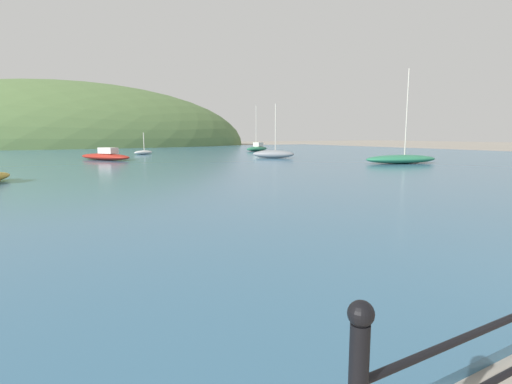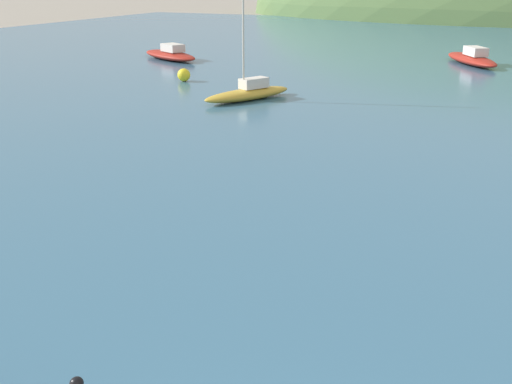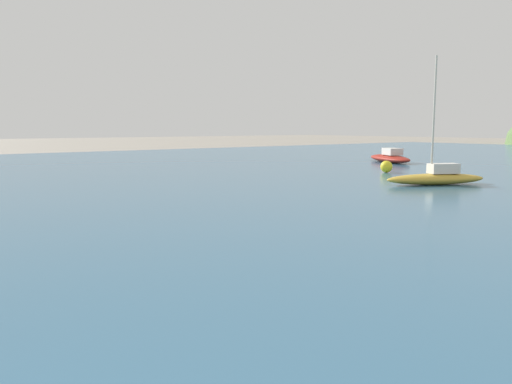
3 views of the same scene
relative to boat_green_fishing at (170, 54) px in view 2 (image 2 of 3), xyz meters
name	(u,v)px [view 2 (image 2 of 3)]	position (x,y,z in m)	size (l,w,h in m)	color
water	(502,64)	(16.29, 5.84, -0.32)	(80.00, 60.00, 0.10)	#386684
boat_green_fishing	(170,54)	(0.00, 0.00, 0.00)	(4.61, 3.34, 0.84)	maroon
boat_far_left	(472,58)	(14.90, 4.59, 0.02)	(3.53, 4.87, 0.90)	maroon
boat_far_right	(248,92)	(8.30, -8.21, 0.00)	(2.53, 3.80, 4.57)	gold
mooring_buoy	(184,75)	(4.16, -5.72, 0.00)	(0.55, 0.55, 0.55)	yellow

